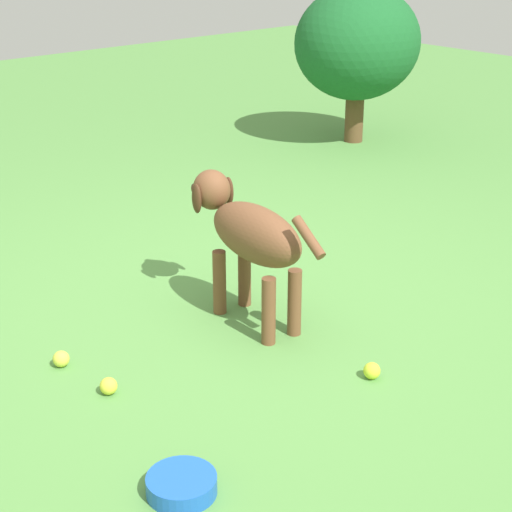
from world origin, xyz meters
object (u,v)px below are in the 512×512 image
object	(u,v)px
dog	(248,233)
water_bowl	(182,485)
tennis_ball_0	(109,386)
tennis_ball_2	(61,359)
tennis_ball_1	(372,371)

from	to	relation	value
dog	water_bowl	xyz separation A→B (m)	(-0.93, -0.76, -0.37)
tennis_ball_0	tennis_ball_2	world-z (taller)	same
water_bowl	dog	bearing A→B (deg)	39.14
tennis_ball_2	water_bowl	distance (m)	0.94
dog	water_bowl	world-z (taller)	dog
water_bowl	tennis_ball_1	bearing A→B (deg)	3.92
tennis_ball_2	water_bowl	world-z (taller)	tennis_ball_2
dog	tennis_ball_1	distance (m)	0.79
dog	tennis_ball_2	xyz separation A→B (m)	(-0.83, 0.17, -0.37)
water_bowl	tennis_ball_0	bearing A→B (deg)	77.66
tennis_ball_0	water_bowl	size ratio (longest dim) A/B	0.30
tennis_ball_1	water_bowl	xyz separation A→B (m)	(-0.95, -0.07, -0.00)
tennis_ball_2	water_bowl	size ratio (longest dim) A/B	0.30
tennis_ball_1	tennis_ball_2	world-z (taller)	same
dog	tennis_ball_1	xyz separation A→B (m)	(0.02, -0.69, -0.37)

